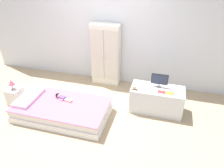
{
  "coord_description": "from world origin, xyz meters",
  "views": [
    {
      "loc": [
        1.36,
        -3.05,
        2.76
      ],
      "look_at": [
        0.42,
        0.39,
        0.59
      ],
      "focal_mm": 34.02,
      "sensor_mm": 36.0,
      "label": 1
    }
  ],
  "objects_px": {
    "bed": "(62,110)",
    "book_red": "(162,92)",
    "wardrobe": "(106,55)",
    "tv_stand": "(156,100)",
    "tv_monitor": "(160,80)",
    "rocking_horse_toy": "(135,87)",
    "book_yellow": "(170,93)",
    "doll": "(61,97)",
    "nightstand": "(15,96)",
    "table_lamp": "(11,83)"
  },
  "relations": [
    {
      "from": "nightstand",
      "to": "doll",
      "type": "bearing_deg",
      "value": 2.94
    },
    {
      "from": "table_lamp",
      "to": "rocking_horse_toy",
      "type": "bearing_deg",
      "value": 9.16
    },
    {
      "from": "tv_stand",
      "to": "rocking_horse_toy",
      "type": "xyz_separation_m",
      "value": [
        -0.43,
        -0.16,
        0.32
      ]
    },
    {
      "from": "table_lamp",
      "to": "book_red",
      "type": "relative_size",
      "value": 1.53
    },
    {
      "from": "tv_stand",
      "to": "rocking_horse_toy",
      "type": "distance_m",
      "value": 0.56
    },
    {
      "from": "wardrobe",
      "to": "tv_monitor",
      "type": "distance_m",
      "value": 1.52
    },
    {
      "from": "tv_stand",
      "to": "book_yellow",
      "type": "xyz_separation_m",
      "value": [
        0.23,
        -0.11,
        0.27
      ]
    },
    {
      "from": "nightstand",
      "to": "book_yellow",
      "type": "height_order",
      "value": "book_yellow"
    },
    {
      "from": "wardrobe",
      "to": "book_red",
      "type": "xyz_separation_m",
      "value": [
        1.39,
        -0.94,
        -0.21
      ]
    },
    {
      "from": "nightstand",
      "to": "rocking_horse_toy",
      "type": "xyz_separation_m",
      "value": [
        2.5,
        0.4,
        0.4
      ]
    },
    {
      "from": "tv_stand",
      "to": "tv_monitor",
      "type": "relative_size",
      "value": 3.18
    },
    {
      "from": "bed",
      "to": "tv_monitor",
      "type": "relative_size",
      "value": 5.58
    },
    {
      "from": "tv_monitor",
      "to": "rocking_horse_toy",
      "type": "distance_m",
      "value": 0.51
    },
    {
      "from": "doll",
      "to": "wardrobe",
      "type": "relative_size",
      "value": 0.26
    },
    {
      "from": "rocking_horse_toy",
      "to": "bed",
      "type": "bearing_deg",
      "value": -159.08
    },
    {
      "from": "doll",
      "to": "book_red",
      "type": "height_order",
      "value": "book_red"
    },
    {
      "from": "tv_stand",
      "to": "doll",
      "type": "bearing_deg",
      "value": -164.87
    },
    {
      "from": "bed",
      "to": "table_lamp",
      "type": "relative_size",
      "value": 8.2
    },
    {
      "from": "rocking_horse_toy",
      "to": "tv_stand",
      "type": "bearing_deg",
      "value": 20.06
    },
    {
      "from": "wardrobe",
      "to": "tv_stand",
      "type": "height_order",
      "value": "wardrobe"
    },
    {
      "from": "bed",
      "to": "wardrobe",
      "type": "bearing_deg",
      "value": 72.92
    },
    {
      "from": "doll",
      "to": "tv_monitor",
      "type": "height_order",
      "value": "tv_monitor"
    },
    {
      "from": "bed",
      "to": "book_red",
      "type": "bearing_deg",
      "value": 16.92
    },
    {
      "from": "bed",
      "to": "rocking_horse_toy",
      "type": "relative_size",
      "value": 14.48
    },
    {
      "from": "tv_monitor",
      "to": "tv_stand",
      "type": "bearing_deg",
      "value": -95.42
    },
    {
      "from": "wardrobe",
      "to": "book_yellow",
      "type": "xyz_separation_m",
      "value": [
        1.55,
        -0.94,
        -0.21
      ]
    },
    {
      "from": "bed",
      "to": "rocking_horse_toy",
      "type": "bearing_deg",
      "value": 20.92
    },
    {
      "from": "tv_stand",
      "to": "book_yellow",
      "type": "height_order",
      "value": "book_yellow"
    },
    {
      "from": "bed",
      "to": "book_yellow",
      "type": "xyz_separation_m",
      "value": [
        2.01,
        0.56,
        0.39
      ]
    },
    {
      "from": "doll",
      "to": "tv_stand",
      "type": "xyz_separation_m",
      "value": [
        1.87,
        0.5,
        -0.06
      ]
    },
    {
      "from": "bed",
      "to": "wardrobe",
      "type": "distance_m",
      "value": 1.68
    },
    {
      "from": "bed",
      "to": "wardrobe",
      "type": "xyz_separation_m",
      "value": [
        0.46,
        1.5,
        0.6
      ]
    },
    {
      "from": "bed",
      "to": "rocking_horse_toy",
      "type": "height_order",
      "value": "rocking_horse_toy"
    },
    {
      "from": "nightstand",
      "to": "tv_monitor",
      "type": "xyz_separation_m",
      "value": [
        2.93,
        0.64,
        0.5
      ]
    },
    {
      "from": "rocking_horse_toy",
      "to": "book_yellow",
      "type": "relative_size",
      "value": 0.85
    },
    {
      "from": "wardrobe",
      "to": "book_red",
      "type": "relative_size",
      "value": 10.22
    },
    {
      "from": "tv_monitor",
      "to": "bed",
      "type": "bearing_deg",
      "value": -157.11
    },
    {
      "from": "nightstand",
      "to": "wardrobe",
      "type": "bearing_deg",
      "value": 40.72
    },
    {
      "from": "nightstand",
      "to": "tv_monitor",
      "type": "relative_size",
      "value": 1.13
    },
    {
      "from": "tv_stand",
      "to": "rocking_horse_toy",
      "type": "height_order",
      "value": "rocking_horse_toy"
    },
    {
      "from": "nightstand",
      "to": "wardrobe",
      "type": "relative_size",
      "value": 0.25
    },
    {
      "from": "tv_stand",
      "to": "rocking_horse_toy",
      "type": "relative_size",
      "value": 8.26
    },
    {
      "from": "rocking_horse_toy",
      "to": "tv_monitor",
      "type": "bearing_deg",
      "value": 28.61
    },
    {
      "from": "nightstand",
      "to": "book_yellow",
      "type": "xyz_separation_m",
      "value": [
        3.16,
        0.45,
        0.35
      ]
    },
    {
      "from": "nightstand",
      "to": "tv_monitor",
      "type": "distance_m",
      "value": 3.04
    },
    {
      "from": "tv_monitor",
      "to": "rocking_horse_toy",
      "type": "bearing_deg",
      "value": -151.39
    },
    {
      "from": "bed",
      "to": "tv_monitor",
      "type": "xyz_separation_m",
      "value": [
        1.78,
        0.75,
        0.54
      ]
    },
    {
      "from": "rocking_horse_toy",
      "to": "book_yellow",
      "type": "bearing_deg",
      "value": 4.19
    },
    {
      "from": "bed",
      "to": "nightstand",
      "type": "distance_m",
      "value": 1.16
    },
    {
      "from": "tv_stand",
      "to": "book_red",
      "type": "height_order",
      "value": "book_red"
    }
  ]
}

